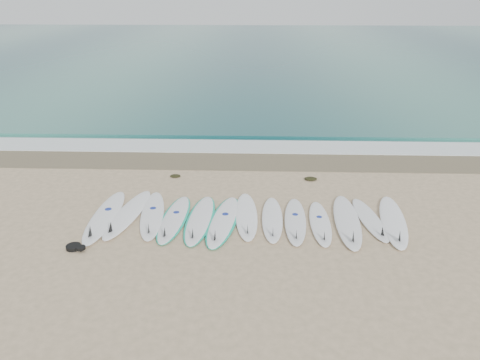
{
  "coord_description": "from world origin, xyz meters",
  "views": [
    {
      "loc": [
        0.16,
        -10.11,
        5.26
      ],
      "look_at": [
        -0.24,
        1.53,
        0.4
      ],
      "focal_mm": 35.0,
      "sensor_mm": 36.0,
      "label": 1
    }
  ],
  "objects_px": {
    "surfboard_12": "(394,222)",
    "leash_coil": "(75,247)",
    "surfboard_6": "(246,216)",
    "surfboard_0": "(104,217)"
  },
  "relations": [
    {
      "from": "leash_coil",
      "to": "surfboard_0",
      "type": "bearing_deg",
      "value": 81.83
    },
    {
      "from": "surfboard_12",
      "to": "leash_coil",
      "type": "bearing_deg",
      "value": -160.88
    },
    {
      "from": "surfboard_0",
      "to": "surfboard_6",
      "type": "bearing_deg",
      "value": 2.64
    },
    {
      "from": "surfboard_12",
      "to": "leash_coil",
      "type": "xyz_separation_m",
      "value": [
        -7.17,
        -1.4,
        -0.01
      ]
    },
    {
      "from": "surfboard_6",
      "to": "surfboard_12",
      "type": "distance_m",
      "value": 3.51
    },
    {
      "from": "surfboard_0",
      "to": "leash_coil",
      "type": "distance_m",
      "value": 1.41
    },
    {
      "from": "surfboard_0",
      "to": "surfboard_12",
      "type": "distance_m",
      "value": 6.97
    },
    {
      "from": "surfboard_6",
      "to": "surfboard_12",
      "type": "bearing_deg",
      "value": -5.77
    },
    {
      "from": "surfboard_0",
      "to": "surfboard_6",
      "type": "distance_m",
      "value": 3.46
    },
    {
      "from": "surfboard_6",
      "to": "surfboard_12",
      "type": "relative_size",
      "value": 0.92
    }
  ]
}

